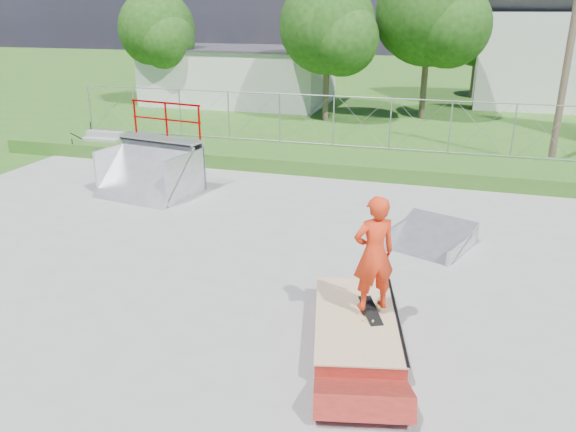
# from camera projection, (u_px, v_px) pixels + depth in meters

# --- Properties ---
(ground) EXTENTS (120.00, 120.00, 0.00)m
(ground) POSITION_uv_depth(u_px,v_px,m) (217.00, 289.00, 10.92)
(ground) COLOR #2D621C
(ground) RESTS_ON ground
(concrete_pad) EXTENTS (20.00, 16.00, 0.04)m
(concrete_pad) POSITION_uv_depth(u_px,v_px,m) (217.00, 289.00, 10.91)
(concrete_pad) COLOR gray
(concrete_pad) RESTS_ON ground
(grass_berm) EXTENTS (24.00, 3.00, 0.50)m
(grass_berm) POSITION_uv_depth(u_px,v_px,m) (326.00, 159.00, 19.38)
(grass_berm) COLOR #2D621C
(grass_berm) RESTS_ON ground
(grind_box) EXTENTS (1.91, 3.00, 0.41)m
(grind_box) POSITION_uv_depth(u_px,v_px,m) (356.00, 327.00, 9.24)
(grind_box) COLOR maroon
(grind_box) RESTS_ON concrete_pad
(quarter_pipe) EXTENTS (2.89, 2.56, 2.56)m
(quarter_pipe) POSITION_uv_depth(u_px,v_px,m) (146.00, 152.00, 16.05)
(quarter_pipe) COLOR #A8AAB0
(quarter_pipe) RESTS_ON concrete_pad
(flat_bank_ramp) EXTENTS (2.15, 2.22, 0.50)m
(flat_bank_ramp) POSITION_uv_depth(u_px,v_px,m) (430.00, 237.00, 12.79)
(flat_bank_ramp) COLOR #A8AAB0
(flat_bank_ramp) RESTS_ON concrete_pad
(skateboard) EXTENTS (0.53, 0.81, 0.13)m
(skateboard) POSITION_uv_depth(u_px,v_px,m) (371.00, 311.00, 9.24)
(skateboard) COLOR black
(skateboard) RESTS_ON grind_box
(skater) EXTENTS (0.84, 0.76, 1.92)m
(skater) POSITION_uv_depth(u_px,v_px,m) (374.00, 258.00, 8.90)
(skater) COLOR red
(skater) RESTS_ON grind_box
(concrete_stairs) EXTENTS (1.50, 1.60, 0.80)m
(concrete_stairs) POSITION_uv_depth(u_px,v_px,m) (99.00, 144.00, 20.88)
(concrete_stairs) COLOR gray
(concrete_stairs) RESTS_ON ground
(chain_link_fence) EXTENTS (20.00, 0.06, 1.80)m
(chain_link_fence) POSITION_uv_depth(u_px,v_px,m) (333.00, 121.00, 19.88)
(chain_link_fence) COLOR gray
(chain_link_fence) RESTS_ON grass_berm
(utility_building_flat) EXTENTS (10.00, 6.00, 3.00)m
(utility_building_flat) POSITION_uv_depth(u_px,v_px,m) (240.00, 76.00, 32.32)
(utility_building_flat) COLOR silver
(utility_building_flat) RESTS_ON ground
(gable_house) EXTENTS (8.40, 6.08, 8.94)m
(gable_house) POSITION_uv_depth(u_px,v_px,m) (556.00, 34.00, 30.57)
(gable_house) COLOR silver
(gable_house) RESTS_ON ground
(utility_pole) EXTENTS (0.24, 0.24, 8.00)m
(utility_pole) POSITION_uv_depth(u_px,v_px,m) (570.00, 46.00, 18.32)
(utility_pole) COLOR brown
(utility_pole) RESTS_ON ground
(tree_left_near) EXTENTS (4.76, 4.48, 6.65)m
(tree_left_near) POSITION_uv_depth(u_px,v_px,m) (332.00, 30.00, 25.96)
(tree_left_near) COLOR brown
(tree_left_near) RESTS_ON ground
(tree_center) EXTENTS (5.44, 5.12, 7.60)m
(tree_center) POSITION_uv_depth(u_px,v_px,m) (436.00, 16.00, 26.31)
(tree_center) COLOR brown
(tree_center) RESTS_ON ground
(tree_left_far) EXTENTS (4.42, 4.16, 6.18)m
(tree_left_far) POSITION_uv_depth(u_px,v_px,m) (160.00, 33.00, 30.55)
(tree_left_far) COLOR brown
(tree_left_far) RESTS_ON ground
(tree_back_mid) EXTENTS (4.08, 3.84, 5.70)m
(tree_back_mid) POSITION_uv_depth(u_px,v_px,m) (482.00, 36.00, 33.32)
(tree_back_mid) COLOR brown
(tree_back_mid) RESTS_ON ground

